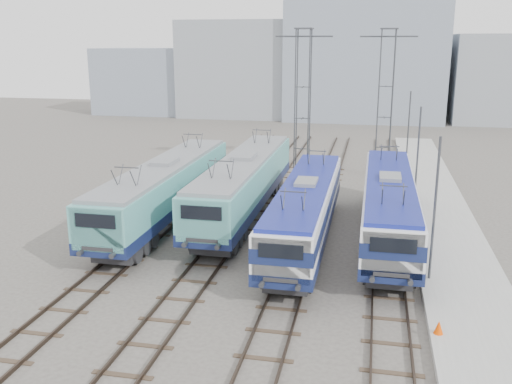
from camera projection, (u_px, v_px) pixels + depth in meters
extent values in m
plane|color=#514C47|center=(241.00, 286.00, 26.54)|extent=(160.00, 160.00, 0.00)
cube|color=#9E9E99|center=(449.00, 241.00, 32.07)|extent=(4.00, 70.00, 0.30)
cube|color=#131E49|center=(167.00, 200.00, 35.60)|extent=(2.93, 18.49, 0.62)
cube|color=#58A9A6|center=(166.00, 181.00, 35.28)|extent=(2.88, 18.49, 1.85)
cube|color=#58A9A6|center=(100.00, 229.00, 26.92)|extent=(2.65, 0.72, 2.10)
cube|color=slate|center=(165.00, 165.00, 35.02)|extent=(2.65, 17.75, 0.21)
cube|color=#262628|center=(126.00, 245.00, 29.96)|extent=(2.16, 3.70, 0.69)
cube|color=#262628|center=(197.00, 188.00, 41.63)|extent=(2.16, 3.70, 0.69)
cube|color=#131E49|center=(245.00, 194.00, 36.84)|extent=(2.99, 18.88, 0.63)
cube|color=#58A9A6|center=(245.00, 176.00, 36.52)|extent=(2.94, 18.88, 1.89)
cube|color=#58A9A6|center=(204.00, 220.00, 27.98)|extent=(2.70, 0.73, 2.14)
cube|color=slate|center=(245.00, 159.00, 36.25)|extent=(2.70, 18.12, 0.21)
cube|color=#262628|center=(219.00, 238.00, 31.09)|extent=(2.20, 3.78, 0.71)
cube|color=#262628|center=(263.00, 183.00, 43.00)|extent=(2.20, 3.78, 0.71)
cube|color=#131E49|center=(305.00, 222.00, 31.68)|extent=(2.71, 17.11, 0.57)
cube|color=white|center=(306.00, 202.00, 31.39)|extent=(2.66, 17.11, 1.71)
cube|color=#131E49|center=(306.00, 203.00, 31.40)|extent=(2.70, 17.13, 0.67)
cube|color=white|center=(282.00, 259.00, 23.65)|extent=(2.45, 0.67, 1.94)
cube|color=navy|center=(306.00, 185.00, 31.14)|extent=(2.45, 16.43, 0.19)
cube|color=#262628|center=(290.00, 273.00, 26.46)|extent=(2.00, 3.42, 0.64)
cube|color=#262628|center=(316.00, 206.00, 37.26)|extent=(2.00, 3.42, 0.64)
cube|color=#131E49|center=(388.00, 217.00, 32.37)|extent=(2.80, 17.65, 0.59)
cube|color=white|center=(389.00, 197.00, 32.07)|extent=(2.75, 17.65, 1.76)
cube|color=#131E49|center=(389.00, 198.00, 32.09)|extent=(2.79, 17.67, 0.69)
cube|color=white|center=(392.00, 253.00, 24.09)|extent=(2.53, 0.69, 2.00)
cube|color=navy|center=(390.00, 180.00, 31.82)|extent=(2.53, 16.94, 0.20)
cube|color=#262628|center=(389.00, 268.00, 26.99)|extent=(2.06, 3.53, 0.66)
cube|color=#262628|center=(386.00, 202.00, 38.13)|extent=(2.06, 3.53, 0.66)
cylinder|color=#3F4247|center=(295.00, 106.00, 45.42)|extent=(0.10, 0.10, 12.00)
cylinder|color=#3F4247|center=(309.00, 107.00, 45.20)|extent=(0.10, 0.10, 12.00)
cylinder|color=#3F4247|center=(297.00, 105.00, 46.46)|extent=(0.10, 0.10, 12.00)
cylinder|color=#3F4247|center=(310.00, 105.00, 46.24)|extent=(0.10, 0.10, 12.00)
cube|color=#3F4247|center=(304.00, 36.00, 44.45)|extent=(4.50, 0.12, 0.12)
cylinder|color=#3F4247|center=(378.00, 106.00, 46.03)|extent=(0.10, 0.10, 12.00)
cylinder|color=#3F4247|center=(392.00, 106.00, 45.81)|extent=(0.10, 0.10, 12.00)
cylinder|color=#3F4247|center=(378.00, 104.00, 47.07)|extent=(0.10, 0.10, 12.00)
cylinder|color=#3F4247|center=(392.00, 104.00, 46.86)|extent=(0.10, 0.10, 12.00)
cube|color=#3F4247|center=(389.00, 36.00, 45.06)|extent=(4.50, 0.12, 0.12)
cylinder|color=#3F4247|center=(434.00, 213.00, 25.85)|extent=(0.12, 0.12, 7.00)
cylinder|color=#3F4247|center=(417.00, 160.00, 37.21)|extent=(0.12, 0.12, 7.00)
cylinder|color=#3F4247|center=(408.00, 133.00, 48.56)|extent=(0.12, 0.12, 7.00)
cone|color=#EE4500|center=(439.00, 327.00, 21.53)|extent=(0.36, 0.36, 0.53)
cube|color=gray|center=(244.00, 69.00, 86.18)|extent=(18.00, 12.00, 14.00)
cube|color=gray|center=(365.00, 56.00, 82.13)|extent=(22.00, 14.00, 18.00)
cube|color=gray|center=(511.00, 79.00, 78.97)|extent=(16.00, 12.00, 12.00)
cube|color=gray|center=(145.00, 81.00, 89.84)|extent=(14.00, 10.00, 10.00)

